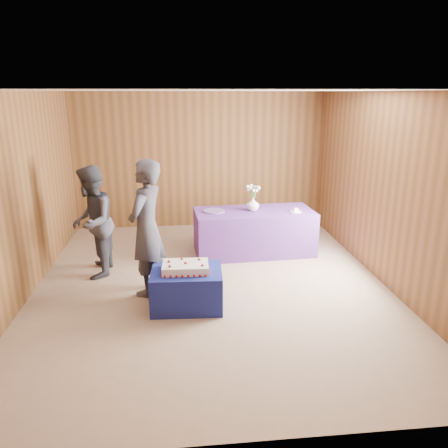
{
  "coord_description": "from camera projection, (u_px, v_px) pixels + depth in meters",
  "views": [
    {
      "loc": [
        -0.42,
        -5.79,
        2.68
      ],
      "look_at": [
        0.2,
        0.1,
        0.88
      ],
      "focal_mm": 35.0,
      "sensor_mm": 36.0,
      "label": 1
    }
  ],
  "objects": [
    {
      "name": "cake_table",
      "position": [
        187.0,
        288.0,
        5.64
      ],
      "size": [
        0.93,
        0.74,
        0.5
      ],
      "primitive_type": "cube",
      "rotation": [
        0.0,
        0.0,
        -0.05
      ],
      "color": "navy",
      "rests_on": "ground"
    },
    {
      "name": "plate",
      "position": [
        296.0,
        212.0,
        7.32
      ],
      "size": [
        0.26,
        0.26,
        0.01
      ],
      "primitive_type": "cylinder",
      "rotation": [
        0.0,
        0.0,
        0.35
      ],
      "color": "white",
      "rests_on": "serving_table"
    },
    {
      "name": "guest_left",
      "position": [
        147.0,
        228.0,
        5.85
      ],
      "size": [
        0.67,
        0.8,
        1.86
      ],
      "primitive_type": "imported",
      "rotation": [
        0.0,
        0.0,
        -1.97
      ],
      "color": "#36363F",
      "rests_on": "ground"
    },
    {
      "name": "knife",
      "position": [
        297.0,
        213.0,
        7.25
      ],
      "size": [
        0.26,
        0.05,
        0.0
      ],
      "primitive_type": "cube",
      "rotation": [
        0.0,
        0.0,
        0.11
      ],
      "color": "silver",
      "rests_on": "serving_table"
    },
    {
      "name": "ground",
      "position": [
        211.0,
        285.0,
        6.34
      ],
      "size": [
        6.0,
        6.0,
        0.0
      ],
      "primitive_type": "plane",
      "color": "gray",
      "rests_on": "ground"
    },
    {
      "name": "flower_spray",
      "position": [
        253.0,
        188.0,
        7.31
      ],
      "size": [
        0.24,
        0.25,
        0.19
      ],
      "color": "#326A2A",
      "rests_on": "vase"
    },
    {
      "name": "cake_slice",
      "position": [
        296.0,
        210.0,
        7.31
      ],
      "size": [
        0.07,
        0.06,
        0.08
      ],
      "rotation": [
        0.0,
        0.0,
        0.09
      ],
      "color": "white",
      "rests_on": "plate"
    },
    {
      "name": "sheet_cake",
      "position": [
        186.0,
        267.0,
        5.53
      ],
      "size": [
        0.62,
        0.44,
        0.14
      ],
      "rotation": [
        0.0,
        0.0,
        -0.04
      ],
      "color": "white",
      "rests_on": "cake_table"
    },
    {
      "name": "room_shell",
      "position": [
        210.0,
        161.0,
        5.81
      ],
      "size": [
        5.04,
        6.04,
        2.72
      ],
      "color": "brown",
      "rests_on": "ground"
    },
    {
      "name": "platter",
      "position": [
        214.0,
        211.0,
        7.35
      ],
      "size": [
        0.4,
        0.4,
        0.02
      ],
      "primitive_type": "cylinder",
      "rotation": [
        0.0,
        0.0,
        -0.1
      ],
      "color": "#6B52A4",
      "rests_on": "serving_table"
    },
    {
      "name": "serving_table",
      "position": [
        254.0,
        232.0,
        7.5
      ],
      "size": [
        2.05,
        1.01,
        0.75
      ],
      "primitive_type": "cube",
      "rotation": [
        0.0,
        0.0,
        0.06
      ],
      "color": "#5B338D",
      "rests_on": "ground"
    },
    {
      "name": "vase",
      "position": [
        253.0,
        204.0,
        7.39
      ],
      "size": [
        0.28,
        0.28,
        0.22
      ],
      "primitive_type": "imported",
      "rotation": [
        0.0,
        0.0,
        0.41
      ],
      "color": "white",
      "rests_on": "serving_table"
    },
    {
      "name": "guest_right",
      "position": [
        92.0,
        222.0,
        6.45
      ],
      "size": [
        0.64,
        0.82,
        1.68
      ],
      "primitive_type": "imported",
      "rotation": [
        0.0,
        0.0,
        -1.57
      ],
      "color": "#373842",
      "rests_on": "ground"
    }
  ]
}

